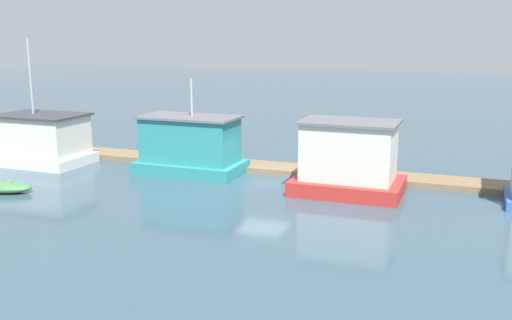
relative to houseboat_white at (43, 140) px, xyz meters
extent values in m
plane|color=#385160|center=(13.83, 0.46, -1.44)|extent=(200.00, 200.00, 0.00)
cube|color=#846B4C|center=(13.83, 3.18, -1.29)|extent=(42.40, 2.13, 0.30)
cube|color=white|center=(0.00, 0.00, -1.14)|extent=(5.25, 3.66, 0.60)
cube|color=silver|center=(0.00, 0.00, 0.29)|extent=(4.73, 3.14, 2.27)
cube|color=#38383D|center=(0.00, 0.00, 1.49)|extent=(5.03, 3.44, 0.12)
cylinder|color=#B2B2B7|center=(-0.54, 0.00, 3.75)|extent=(0.12, 0.12, 4.41)
cube|color=teal|center=(9.32, 1.01, -1.10)|extent=(5.85, 3.30, 0.67)
cube|color=teal|center=(9.32, 1.01, 0.44)|extent=(5.10, 2.55, 2.41)
cube|color=slate|center=(9.32, 1.01, 1.70)|extent=(5.40, 2.85, 0.12)
cylinder|color=#B2B2B7|center=(9.47, 1.01, 2.79)|extent=(0.12, 0.12, 2.06)
cube|color=red|center=(18.39, 0.05, -1.09)|extent=(5.23, 3.69, 0.70)
cube|color=silver|center=(18.39, 0.05, 0.62)|extent=(4.29, 2.75, 2.73)
cube|color=slate|center=(18.39, 0.05, 2.05)|extent=(4.59, 3.05, 0.12)
ellipsoid|color=#47844C|center=(2.73, -5.89, -1.19)|extent=(2.92, 1.83, 0.51)
cube|color=#997F60|center=(2.73, -5.89, -1.01)|extent=(0.40, 1.03, 0.08)
cylinder|color=brown|center=(9.08, 1.87, -0.47)|extent=(0.26, 0.26, 1.94)
camera|label=1|loc=(23.81, -26.67, 6.04)|focal=40.00mm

